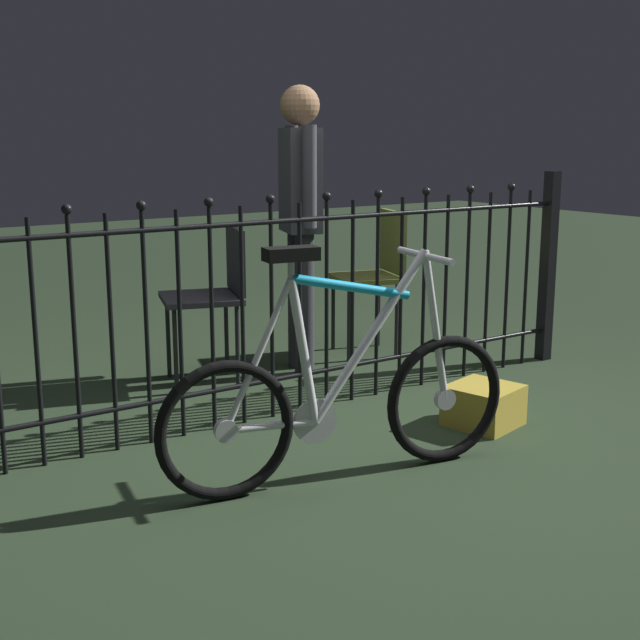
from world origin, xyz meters
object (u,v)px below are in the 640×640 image
chair_charcoal (215,287)px  display_crate (484,405)px  chair_olive (377,267)px  person_visitor (300,205)px  bicycle (341,399)px

chair_charcoal → display_crate: chair_charcoal is taller
chair_olive → chair_charcoal: (-1.12, -0.02, -0.01)m
person_visitor → display_crate: 1.55m
chair_charcoal → bicycle: bearing=-99.0°
bicycle → chair_charcoal: (0.24, 1.49, 0.20)m
person_visitor → display_crate: (0.18, -1.28, -0.85)m
bicycle → display_crate: bicycle is taller
person_visitor → bicycle: bearing=-117.6°
bicycle → chair_charcoal: bearing=81.0°
bicycle → display_crate: (0.92, 0.14, -0.23)m
chair_olive → chair_charcoal: size_ratio=1.04×
chair_charcoal → person_visitor: size_ratio=0.53×
chair_charcoal → person_visitor: (0.51, -0.07, 0.42)m
chair_olive → person_visitor: bearing=-172.2°
chair_charcoal → display_crate: (0.69, -1.35, -0.43)m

